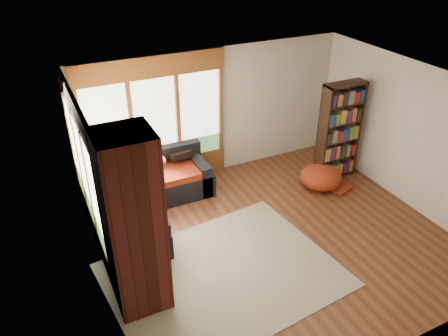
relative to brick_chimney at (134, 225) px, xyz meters
name	(u,v)px	position (x,y,z in m)	size (l,w,h in m)	color
floor	(275,237)	(2.40, 0.35, -1.30)	(5.50, 5.50, 0.00)	#502916
ceiling	(287,90)	(2.40, 0.35, 1.30)	(5.50, 5.50, 0.00)	white
wall_back	(213,113)	(2.40, 2.85, 0.00)	(5.50, 0.04, 2.60)	silver
wall_front	(403,276)	(2.40, -2.15, 0.00)	(5.50, 0.04, 2.60)	silver
wall_left	(100,217)	(-0.35, 0.35, 0.00)	(0.04, 5.00, 2.60)	silver
wall_right	(413,137)	(5.15, 0.35, 0.00)	(0.04, 5.00, 2.60)	silver
windows_back	(156,122)	(1.20, 2.82, 0.05)	(2.82, 0.10, 1.90)	brown
windows_left	(85,171)	(-0.32, 1.55, 0.05)	(0.10, 2.62, 1.90)	brown
roller_blind	(74,126)	(-0.29, 2.38, 0.45)	(0.03, 0.72, 0.90)	#789A5C
brick_chimney	(134,225)	(0.00, 0.00, 0.00)	(0.70, 0.70, 2.60)	#471914
sectional_sofa	(133,199)	(0.45, 2.05, -1.00)	(2.20, 2.20, 0.80)	black
area_rug	(224,275)	(1.23, -0.07, -1.29)	(3.32, 2.54, 0.01)	beige
bookshelf	(339,132)	(4.54, 1.57, -0.29)	(0.86, 0.29, 2.01)	black
pouf	(321,177)	(4.03, 1.33, -1.07)	(0.82, 0.82, 0.44)	#A03014
dog_tan	(139,175)	(0.58, 1.96, -0.47)	(1.15, 0.84, 0.58)	brown
dog_brindle	(123,200)	(0.17, 1.44, -0.56)	(0.76, 0.85, 0.41)	#3D261F
throw_pillows	(130,174)	(0.48, 2.20, -0.55)	(1.98, 1.68, 0.45)	black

